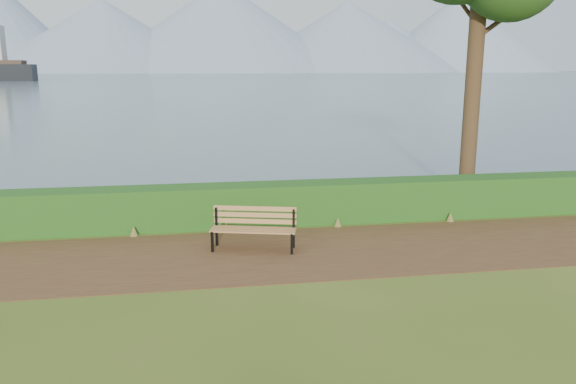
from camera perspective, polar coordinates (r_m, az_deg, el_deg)
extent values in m
plane|color=#465B1A|center=(11.46, -0.18, -6.72)|extent=(140.00, 140.00, 0.00)
cube|color=#552E1D|center=(11.74, -0.42, -6.22)|extent=(40.00, 3.40, 0.01)
cube|color=#154C16|center=(13.79, -1.91, -1.22)|extent=(32.00, 0.85, 1.00)
cube|color=#425D6A|center=(270.71, -9.21, 11.65)|extent=(700.00, 510.00, 0.00)
cone|color=#7D8FA7|center=(410.34, -18.16, 14.83)|extent=(160.00, 160.00, 48.00)
cone|color=#7D8FA7|center=(417.13, -6.65, 16.27)|extent=(190.00, 190.00, 62.00)
cone|color=#7D8FA7|center=(426.13, 6.05, 15.40)|extent=(170.00, 170.00, 50.00)
cone|color=#7D8FA7|center=(467.22, 16.81, 15.19)|extent=(150.00, 150.00, 58.00)
cone|color=#7D8FA7|center=(440.97, -10.79, 14.18)|extent=(120.00, 120.00, 35.00)
cone|color=#7D8FA7|center=(461.62, 10.13, 14.43)|extent=(130.00, 130.00, 40.00)
cube|color=black|center=(11.84, -7.70, -5.05)|extent=(0.06, 0.07, 0.45)
cube|color=black|center=(12.19, -7.27, -3.52)|extent=(0.06, 0.07, 0.85)
cube|color=black|center=(11.99, -7.49, -3.85)|extent=(0.18, 0.51, 0.05)
cube|color=black|center=(11.59, 0.39, -5.33)|extent=(0.06, 0.07, 0.45)
cube|color=black|center=(11.94, 0.58, -3.76)|extent=(0.06, 0.07, 0.85)
cube|color=black|center=(11.74, 0.49, -4.11)|extent=(0.18, 0.51, 0.05)
cube|color=#B07C44|center=(11.65, -3.69, -4.11)|extent=(1.75, 0.54, 0.03)
cube|color=#B07C44|center=(11.77, -3.60, -3.94)|extent=(1.75, 0.54, 0.03)
cube|color=#B07C44|center=(11.89, -3.50, -3.76)|extent=(1.75, 0.54, 0.03)
cube|color=#B07C44|center=(12.00, -3.41, -3.60)|extent=(1.75, 0.54, 0.03)
cube|color=#B07C44|center=(12.03, -3.37, -2.97)|extent=(1.74, 0.50, 0.10)
cube|color=#B07C44|center=(11.99, -3.38, -2.33)|extent=(1.74, 0.50, 0.10)
cube|color=#B07C44|center=(11.96, -3.39, -1.69)|extent=(1.74, 0.50, 0.10)
cylinder|color=#382617|center=(16.69, 18.47, 12.77)|extent=(0.45, 0.45, 8.04)
cylinder|color=#382617|center=(16.96, 20.25, 15.66)|extent=(1.18, 0.13, 0.88)
cylinder|color=#382617|center=(16.67, 17.22, 17.86)|extent=(0.91, 0.42, 0.80)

